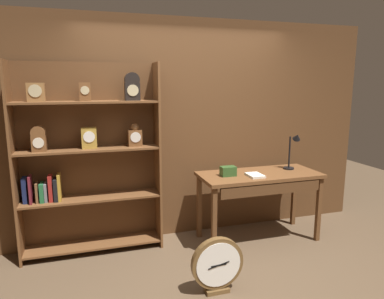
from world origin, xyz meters
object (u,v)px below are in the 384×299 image
Objects in this scene: bookshelf at (87,160)px; toolbox_small at (228,171)px; desk_lamp at (293,149)px; open_repair_manual at (255,175)px; round_clock_large at (217,265)px; workbench at (260,182)px.

bookshelf is 1.56m from toolbox_small.
desk_lamp reaches higher than open_repair_manual.
workbench is at bearing 44.91° from round_clock_large.
round_clock_large is (-0.87, -0.87, -0.45)m from workbench.
desk_lamp is (0.47, 0.08, 0.36)m from workbench.
bookshelf is 12.18× the size of toolbox_small.
bookshelf is 1.87m from open_repair_manual.
toolbox_small reaches higher than open_repair_manual.
desk_lamp is at bearing 3.33° from toolbox_small.
desk_lamp is at bearing 9.19° from workbench.
toolbox_small reaches higher than round_clock_large.
workbench is 1.31m from round_clock_large.
open_repair_manual is 0.42× the size of round_clock_large.
workbench is at bearing -9.18° from bookshelf.
toolbox_small is 0.33× the size of round_clock_large.
round_clock_large is (-0.75, -0.78, -0.56)m from open_repair_manual.
round_clock_large is (-0.47, -0.89, -0.61)m from toolbox_small.
toolbox_small is 0.31m from open_repair_manual.
open_repair_manual is at bearing -12.30° from bookshelf.
toolbox_small is at bearing 176.28° from workbench.
workbench is 8.32× the size of toolbox_small.
bookshelf is at bearing 168.03° from open_repair_manual.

